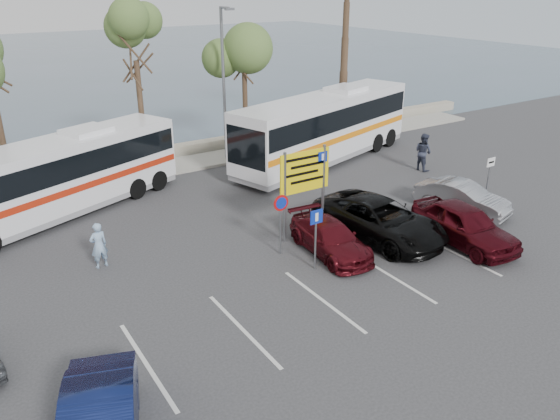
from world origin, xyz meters
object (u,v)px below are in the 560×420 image
car_red (464,224)px  pedestrian_near (99,245)px  direction_sign (305,178)px  coach_bus_right (325,130)px  coach_bus_left (59,180)px  pedestrian_far (423,152)px  suv_black (379,219)px  car_silver_b (462,198)px  car_maroon (330,238)px  street_lamp_right (224,78)px

car_red → pedestrian_near: size_ratio=2.70×
direction_sign → car_red: (4.80, -3.80, -1.65)m
direction_sign → coach_bus_right: (6.50, 7.30, -0.62)m
coach_bus_left → pedestrian_far: 17.96m
pedestrian_near → suv_black: bearing=152.1°
car_red → coach_bus_left: bearing=142.3°
suv_black → car_silver_b: bearing=-7.4°
direction_sign → car_silver_b: bearing=-13.3°
direction_sign → car_red: bearing=-38.4°
coach_bus_right → direction_sign: bearing=-131.7°
car_silver_b → pedestrian_far: size_ratio=2.03×
coach_bus_right → suv_black: bearing=-114.5°
coach_bus_left → pedestrian_far: size_ratio=5.66×
coach_bus_left → car_maroon: size_ratio=2.75×
car_maroon → coach_bus_right: bearing=59.4°
direction_sign → car_silver_b: (7.20, -1.70, -1.76)m
street_lamp_right → pedestrian_far: size_ratio=4.02×
coach_bus_right → car_silver_b: size_ratio=3.16×
direction_sign → pedestrian_far: 10.62m
street_lamp_right → direction_sign: bearing=-100.9°
car_maroon → suv_black: bearing=5.3°
pedestrian_far → coach_bus_right: bearing=39.1°
pedestrian_near → pedestrian_far: (17.47, 1.50, 0.15)m
coach_bus_right → car_silver_b: (0.70, -9.00, -1.15)m
coach_bus_right → car_maroon: size_ratio=3.12×
coach_bus_right → car_red: (-1.70, -11.11, -1.04)m
street_lamp_right → suv_black: size_ratio=1.44×
car_maroon → suv_black: 2.41m
street_lamp_right → coach_bus_left: street_lamp_right is taller
car_maroon → pedestrian_near: pedestrian_near is taller
direction_sign → suv_black: size_ratio=0.65×
direction_sign → coach_bus_left: direction_sign is taller
car_red → car_silver_b: 3.20m
pedestrian_near → direction_sign: bearing=158.1°
street_lamp_right → car_silver_b: size_ratio=1.98×
direction_sign → coach_bus_right: bearing=48.3°
coach_bus_left → car_maroon: 11.76m
coach_bus_right → coach_bus_left: bearing=180.0°
coach_bus_left → car_red: size_ratio=2.47×
suv_black → pedestrian_near: bearing=153.1°
direction_sign → suv_black: 3.37m
pedestrian_far → car_maroon: bearing=114.5°
street_lamp_right → car_maroon: bearing=-99.4°
coach_bus_left → car_silver_b: size_ratio=2.79×
coach_bus_right → car_silver_b: bearing=-85.6°
coach_bus_right → car_maroon: coach_bus_right is taller
car_maroon → car_silver_b: (7.20, 0.00, 0.07)m
direction_sign → suv_black: direction_sign is taller
suv_black → pedestrian_near: size_ratio=3.30×
coach_bus_right → pedestrian_near: coach_bus_right is taller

